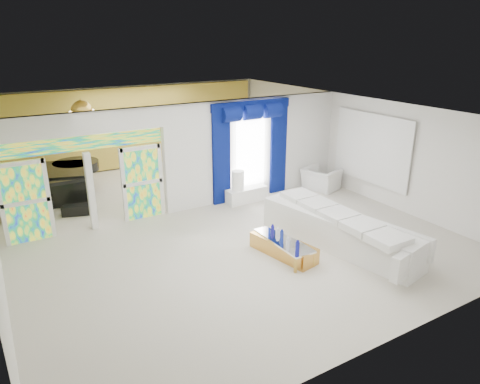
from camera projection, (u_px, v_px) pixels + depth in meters
floor at (208, 219)px, 11.84m from camera, size 12.00×12.00×0.00m
dividing_wall at (256, 148)px, 13.17m from camera, size 5.70×0.18×3.00m
dividing_header at (79, 124)px, 10.36m from camera, size 4.30×0.18×0.55m
stained_panel_left at (26, 202)px, 10.26m from camera, size 0.95×0.04×2.00m
stained_panel_right at (143, 183)px, 11.63m from camera, size 0.95×0.04×2.00m
stained_transom at (82, 143)px, 10.52m from camera, size 4.00×0.05×0.35m
window_pane at (250, 151)px, 12.99m from camera, size 1.00×0.02×2.30m
blue_drape_left at (221, 158)px, 12.50m from camera, size 0.55×0.10×2.80m
blue_drape_right at (278, 149)px, 13.46m from camera, size 0.55×0.10×2.80m
blue_pelmet at (251, 105)px, 12.50m from camera, size 2.60×0.12×0.25m
wall_mirror at (371, 149)px, 12.87m from camera, size 0.04×2.70×1.90m
gold_curtains at (135, 127)px, 16.11m from camera, size 9.70×0.12×2.90m
white_sofa at (338, 232)px, 10.18m from camera, size 1.63×4.12×0.77m
coffee_table at (283, 248)px, 9.85m from camera, size 0.86×1.72×0.36m
console_table at (247, 195)px, 13.03m from camera, size 1.29×0.45×0.42m
table_lamp at (238, 180)px, 12.71m from camera, size 0.36×0.36×0.58m
armchair at (321, 179)px, 14.03m from camera, size 1.19×1.28×0.69m
grand_piano at (66, 183)px, 13.28m from camera, size 1.91×2.19×0.93m
piano_bench at (78, 210)px, 12.10m from camera, size 0.89×0.56×0.28m
tv_console at (11, 207)px, 11.67m from camera, size 0.53×0.48×0.74m
chandelier at (82, 111)px, 12.59m from camera, size 0.60×0.60×0.60m
decanters at (284, 238)px, 9.70m from camera, size 0.22×1.14×0.25m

